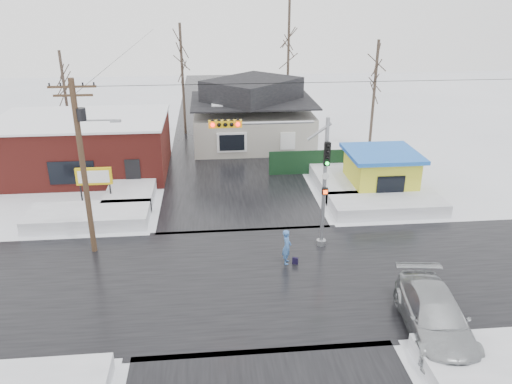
{
  "coord_description": "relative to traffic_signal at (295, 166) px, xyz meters",
  "views": [
    {
      "loc": [
        -1.78,
        -20.29,
        12.83
      ],
      "look_at": [
        0.53,
        3.53,
        3.0
      ],
      "focal_mm": 35.0,
      "sensor_mm": 36.0,
      "label": 1
    }
  ],
  "objects": [
    {
      "name": "shopping_bag",
      "position": [
        -0.17,
        -1.83,
        -4.36
      ],
      "size": [
        0.3,
        0.22,
        0.35
      ],
      "primitive_type": "cube",
      "rotation": [
        0.0,
        0.0,
        -0.41
      ],
      "color": "black",
      "rests_on": "ground"
    },
    {
      "name": "tree_far_left",
      "position": [
        -6.43,
        23.03,
        3.41
      ],
      "size": [
        3.0,
        3.0,
        10.0
      ],
      "color": "#332821",
      "rests_on": "ground"
    },
    {
      "name": "car",
      "position": [
        4.4,
        -7.69,
        -3.71
      ],
      "size": [
        3.02,
        5.94,
        1.65
      ],
      "primitive_type": "imported",
      "rotation": [
        0.0,
        0.0,
        -0.13
      ],
      "color": "#A0A4A7",
      "rests_on": "ground"
    },
    {
      "name": "tree_far_right",
      "position": [
        9.57,
        17.03,
        2.62
      ],
      "size": [
        3.0,
        3.0,
        9.0
      ],
      "color": "#332821",
      "rests_on": "ground"
    },
    {
      "name": "marquee_sign",
      "position": [
        -11.43,
        6.53,
        -2.62
      ],
      "size": [
        2.2,
        0.21,
        2.55
      ],
      "color": "black",
      "rests_on": "ground"
    },
    {
      "name": "road_ew",
      "position": [
        -2.43,
        -2.97,
        -4.53
      ],
      "size": [
        120.0,
        10.0,
        0.02
      ],
      "primitive_type": "cube",
      "color": "black",
      "rests_on": "ground"
    },
    {
      "name": "tree_far_mid",
      "position": [
        3.57,
        25.03,
        5.0
      ],
      "size": [
        3.0,
        3.0,
        12.0
      ],
      "color": "#332821",
      "rests_on": "ground"
    },
    {
      "name": "utility_pole",
      "position": [
        -10.36,
        0.53,
        0.57
      ],
      "size": [
        3.15,
        0.44,
        9.0
      ],
      "color": "#382619",
      "rests_on": "ground"
    },
    {
      "name": "road_ns",
      "position": [
        -2.43,
        -2.97,
        -4.53
      ],
      "size": [
        10.0,
        120.0,
        0.02
      ],
      "primitive_type": "cube",
      "color": "black",
      "rests_on": "ground"
    },
    {
      "name": "snowbank_nside_w",
      "position": [
        -9.43,
        9.03,
        -4.14
      ],
      "size": [
        3.0,
        8.0,
        0.8
      ],
      "primitive_type": "cube",
      "color": "white",
      "rests_on": "ground"
    },
    {
      "name": "ground",
      "position": [
        -2.43,
        -2.97,
        -4.54
      ],
      "size": [
        120.0,
        120.0,
        0.0
      ],
      "primitive_type": "plane",
      "color": "white",
      "rests_on": "ground"
    },
    {
      "name": "fence",
      "position": [
        4.07,
        11.03,
        -3.64
      ],
      "size": [
        8.0,
        0.12,
        1.8
      ],
      "primitive_type": "cube",
      "color": "black",
      "rests_on": "ground"
    },
    {
      "name": "traffic_signal",
      "position": [
        0.0,
        0.0,
        0.0
      ],
      "size": [
        6.05,
        0.68,
        7.0
      ],
      "color": "gray",
      "rests_on": "ground"
    },
    {
      "name": "house",
      "position": [
        -0.43,
        19.03,
        -1.92
      ],
      "size": [
        10.4,
        8.4,
        5.76
      ],
      "color": "#A5A195",
      "rests_on": "ground"
    },
    {
      "name": "snowbank_nw",
      "position": [
        -11.43,
        4.03,
        -4.14
      ],
      "size": [
        7.0,
        3.0,
        0.8
      ],
      "primitive_type": "cube",
      "color": "white",
      "rests_on": "ground"
    },
    {
      "name": "snowbank_ne",
      "position": [
        6.57,
        4.03,
        -4.14
      ],
      "size": [
        7.0,
        3.0,
        0.8
      ],
      "primitive_type": "cube",
      "color": "white",
      "rests_on": "ground"
    },
    {
      "name": "kiosk",
      "position": [
        7.07,
        7.03,
        -3.08
      ],
      "size": [
        4.6,
        4.6,
        2.88
      ],
      "color": "yellow",
      "rests_on": "ground"
    },
    {
      "name": "brick_building",
      "position": [
        -13.43,
        13.03,
        -2.46
      ],
      "size": [
        12.2,
        8.2,
        4.12
      ],
      "color": "maroon",
      "rests_on": "ground"
    },
    {
      "name": "pedestrian",
      "position": [
        -0.58,
        -1.67,
        -3.63
      ],
      "size": [
        0.55,
        0.73,
        1.82
      ],
      "primitive_type": "imported",
      "rotation": [
        0.0,
        0.0,
        1.39
      ],
      "color": "#3F6EB2",
      "rests_on": "ground"
    },
    {
      "name": "tree_far_west",
      "position": [
        -16.43,
        21.03,
        1.82
      ],
      "size": [
        3.0,
        3.0,
        8.0
      ],
      "color": "#332821",
      "rests_on": "ground"
    },
    {
      "name": "snowbank_nside_e",
      "position": [
        4.57,
        9.03,
        -4.14
      ],
      "size": [
        3.0,
        8.0,
        0.8
      ],
      "primitive_type": "cube",
      "color": "white",
      "rests_on": "ground"
    }
  ]
}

